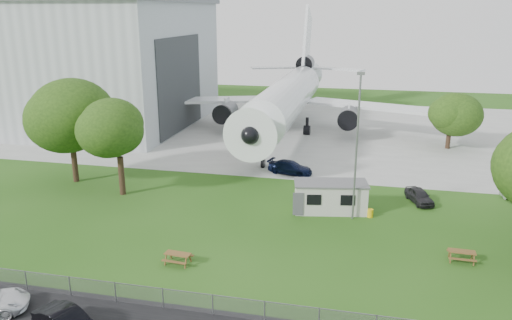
% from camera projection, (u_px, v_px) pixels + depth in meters
% --- Properties ---
extents(ground, '(160.00, 160.00, 0.00)m').
position_uv_depth(ground, '(238.00, 241.00, 37.42)').
color(ground, '#396621').
extents(concrete_apron, '(120.00, 46.00, 0.03)m').
position_uv_depth(concrete_apron, '(304.00, 129.00, 72.94)').
color(concrete_apron, '#B7B7B2').
rests_on(concrete_apron, ground).
extents(hangar, '(43.00, 31.00, 18.55)m').
position_uv_depth(hangar, '(57.00, 60.00, 76.38)').
color(hangar, '#B2B7BC').
rests_on(hangar, ground).
extents(airliner, '(46.36, 47.73, 17.69)m').
position_uv_depth(airliner, '(289.00, 95.00, 69.85)').
color(airliner, white).
rests_on(airliner, ground).
extents(site_cabin, '(6.94, 3.77, 2.62)m').
position_uv_depth(site_cabin, '(331.00, 197.00, 42.69)').
color(site_cabin, beige).
rests_on(site_cabin, ground).
extents(picnic_west, '(1.93, 1.66, 0.76)m').
position_uv_depth(picnic_west, '(178.00, 263.00, 34.10)').
color(picnic_west, brown).
rests_on(picnic_west, ground).
extents(picnic_east, '(1.84, 1.55, 0.76)m').
position_uv_depth(picnic_east, '(461.00, 261.00, 34.43)').
color(picnic_east, brown).
rests_on(picnic_east, ground).
extents(fence, '(58.00, 0.04, 1.30)m').
position_uv_depth(fence, '(196.00, 312.00, 28.54)').
color(fence, gray).
rests_on(fence, ground).
extents(lamp_mast, '(0.16, 0.16, 12.00)m').
position_uv_depth(lamp_mast, '(356.00, 149.00, 39.77)').
color(lamp_mast, slate).
rests_on(lamp_mast, ground).
extents(tree_west_big, '(9.59, 9.59, 11.29)m').
position_uv_depth(tree_west_big, '(70.00, 118.00, 48.76)').
color(tree_west_big, '#382619').
rests_on(tree_west_big, ground).
extents(tree_west_small, '(6.44, 6.44, 9.49)m').
position_uv_depth(tree_west_small, '(118.00, 129.00, 45.26)').
color(tree_west_small, '#382619').
rests_on(tree_west_small, ground).
extents(tree_far_apron, '(6.37, 6.37, 7.58)m').
position_uv_depth(tree_far_apron, '(451.00, 114.00, 61.41)').
color(tree_far_apron, '#382619').
rests_on(tree_far_apron, ground).
extents(car_ne_hatch, '(2.70, 4.04, 1.28)m').
position_uv_depth(car_ne_hatch, '(419.00, 196.00, 44.77)').
color(car_ne_hatch, black).
rests_on(car_ne_hatch, ground).
extents(car_apron_van, '(5.08, 2.97, 1.38)m').
position_uv_depth(car_apron_van, '(290.00, 168.00, 52.73)').
color(car_apron_van, black).
rests_on(car_apron_van, ground).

